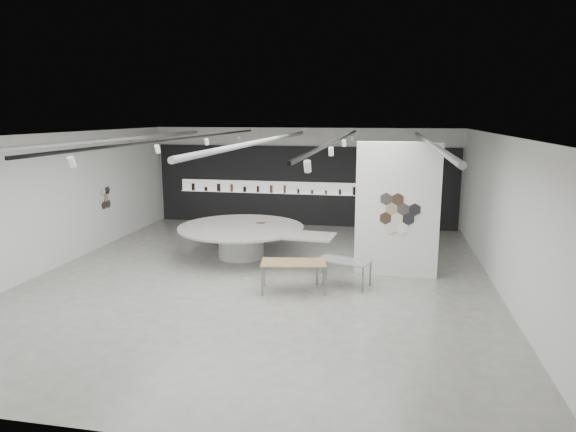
% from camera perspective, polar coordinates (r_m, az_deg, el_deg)
% --- Properties ---
extents(room, '(12.02, 14.02, 3.82)m').
position_cam_1_polar(room, '(13.36, -3.46, 1.60)').
color(room, '#9A9A91').
rests_on(room, ground).
extents(back_wall_display, '(11.80, 0.27, 3.10)m').
position_cam_1_polar(back_wall_display, '(20.15, 1.51, 3.34)').
color(back_wall_display, black).
rests_on(back_wall_display, ground).
extents(partition_column, '(2.20, 0.38, 3.60)m').
position_cam_1_polar(partition_column, '(13.98, 12.03, 0.67)').
color(partition_column, white).
rests_on(partition_column, ground).
extents(display_island, '(5.04, 4.17, 0.98)m').
position_cam_1_polar(display_island, '(15.66, -4.99, -2.37)').
color(display_island, white).
rests_on(display_island, ground).
extents(sample_table_wood, '(1.70, 1.05, 0.74)m').
position_cam_1_polar(sample_table_wood, '(12.65, 0.62, -5.37)').
color(sample_table_wood, '#977B4E').
rests_on(sample_table_wood, ground).
extents(sample_table_stone, '(1.43, 0.99, 0.67)m').
position_cam_1_polar(sample_table_stone, '(13.15, 6.23, -5.14)').
color(sample_table_stone, gray).
rests_on(sample_table_stone, ground).
extents(kitchen_counter, '(1.87, 0.94, 1.41)m').
position_cam_1_polar(kitchen_counter, '(19.65, 11.76, -0.15)').
color(kitchen_counter, white).
rests_on(kitchen_counter, ground).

